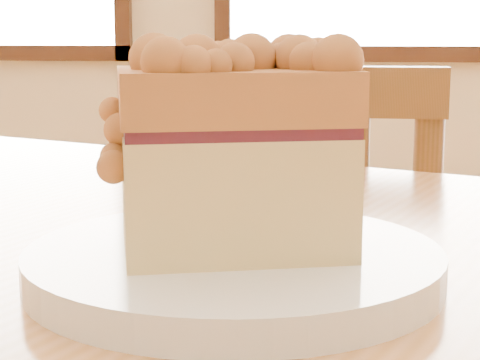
% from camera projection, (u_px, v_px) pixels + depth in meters
% --- Properties ---
extents(plate, '(0.22, 0.22, 0.02)m').
position_uv_depth(plate, '(234.00, 266.00, 0.43)').
color(plate, white).
rests_on(plate, cafe_table_main).
extents(cake_slice, '(0.13, 0.11, 0.11)m').
position_uv_depth(cake_slice, '(234.00, 142.00, 0.42)').
color(cake_slice, '#EBCA85').
rests_on(cake_slice, plate).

